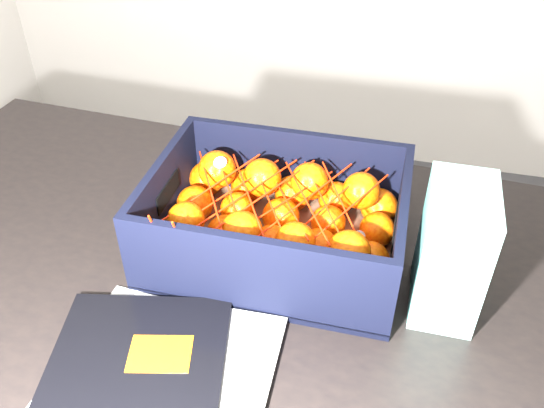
% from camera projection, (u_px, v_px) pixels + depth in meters
% --- Properties ---
extents(table, '(1.25, 0.87, 0.75)m').
position_uv_depth(table, '(199.00, 331.00, 0.87)').
color(table, black).
rests_on(table, ground).
extents(magazine_stack, '(0.29, 0.32, 0.02)m').
position_uv_depth(magazine_stack, '(146.00, 391.00, 0.66)').
color(magazine_stack, beige).
rests_on(magazine_stack, table).
extents(produce_crate, '(0.36, 0.27, 0.13)m').
position_uv_depth(produce_crate, '(277.00, 228.00, 0.84)').
color(produce_crate, brown).
rests_on(produce_crate, table).
extents(clementine_heap, '(0.34, 0.25, 0.10)m').
position_uv_depth(clementine_heap, '(276.00, 221.00, 0.84)').
color(clementine_heap, '#FF5305').
rests_on(clementine_heap, produce_crate).
extents(mesh_net, '(0.29, 0.24, 0.09)m').
position_uv_depth(mesh_net, '(270.00, 200.00, 0.80)').
color(mesh_net, red).
rests_on(mesh_net, clementine_heap).
extents(retail_carton, '(0.08, 0.12, 0.18)m').
position_uv_depth(retail_carton, '(452.00, 251.00, 0.73)').
color(retail_carton, white).
rests_on(retail_carton, table).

